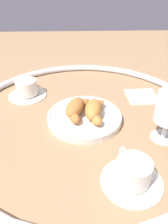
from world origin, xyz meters
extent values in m
plane|color=#997551|center=(0.00, 0.00, 0.00)|extent=(2.20, 2.20, 0.00)
torus|color=silver|center=(0.00, 0.00, 0.01)|extent=(0.77, 0.77, 0.02)
cylinder|color=silver|center=(0.02, 0.00, 0.01)|extent=(0.23, 0.23, 0.02)
torus|color=silver|center=(0.02, 0.00, 0.02)|extent=(0.23, 0.23, 0.01)
ellipsoid|color=#AD6B33|center=(0.01, -0.03, 0.04)|extent=(0.11, 0.08, 0.04)
ellipsoid|color=#AD6B33|center=(0.05, -0.03, 0.04)|extent=(0.05, 0.04, 0.03)
ellipsoid|color=#AD6B33|center=(-0.03, 0.00, 0.04)|extent=(0.05, 0.05, 0.03)
ellipsoid|color=#BC7A38|center=(0.02, 0.03, 0.04)|extent=(0.11, 0.06, 0.04)
ellipsoid|color=#BC7A38|center=(0.07, 0.03, 0.04)|extent=(0.05, 0.04, 0.03)
ellipsoid|color=#BC7A38|center=(-0.02, 0.05, 0.04)|extent=(0.05, 0.05, 0.03)
cylinder|color=silver|center=(-0.14, -0.20, 0.00)|extent=(0.14, 0.14, 0.01)
cylinder|color=silver|center=(-0.14, -0.20, 0.03)|extent=(0.08, 0.08, 0.05)
cylinder|color=brown|center=(-0.14, -0.20, 0.06)|extent=(0.07, 0.07, 0.01)
torus|color=silver|center=(-0.19, -0.20, 0.04)|extent=(0.04, 0.01, 0.04)
cylinder|color=silver|center=(0.25, 0.09, 0.00)|extent=(0.14, 0.14, 0.01)
cylinder|color=silver|center=(0.25, 0.09, 0.03)|extent=(0.08, 0.08, 0.05)
cylinder|color=#937A60|center=(0.25, 0.09, 0.06)|extent=(0.07, 0.07, 0.01)
torus|color=silver|center=(0.21, 0.08, 0.04)|extent=(0.04, 0.02, 0.04)
cylinder|color=white|center=(0.11, 0.21, 0.00)|extent=(0.07, 0.07, 0.01)
cylinder|color=white|center=(0.11, 0.21, 0.03)|extent=(0.01, 0.01, 0.05)
cube|color=silver|center=(-0.12, 0.22, 0.00)|extent=(0.11, 0.11, 0.01)
camera|label=1|loc=(0.55, -0.02, 0.39)|focal=34.54mm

